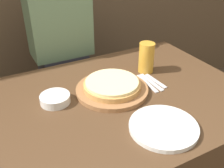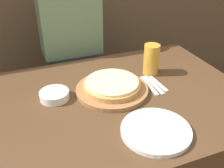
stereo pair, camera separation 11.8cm
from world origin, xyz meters
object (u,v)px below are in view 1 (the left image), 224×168
Objects in this scene: dinner_knife at (151,82)px; spoon at (156,81)px; dinner_plate at (164,127)px; fork at (147,83)px; pizza_on_board at (112,87)px; diner_person at (64,67)px; beer_glass at (146,56)px; side_bowl at (55,99)px.

dinner_knife and spoon have the same top height.
fork is at bearing 65.83° from dinner_plate.
pizza_on_board is 0.24× the size of diner_person.
dinner_plate is at bearing -116.04° from beer_glass.
side_bowl is 0.10× the size of diner_person.
pizza_on_board reaches higher than dinner_knife.
dinner_plate is 0.33m from fork.
pizza_on_board is at bearing 98.32° from dinner_plate.
diner_person reaches higher than dinner_knife.
spoon is (0.49, -0.06, -0.02)m from side_bowl.
beer_glass is 0.11× the size of diner_person.
pizza_on_board is 0.26m from side_bowl.
beer_glass is (0.25, 0.09, 0.06)m from pizza_on_board.
side_bowl is at bearing 172.54° from fork.
fork is 0.02m from dinner_knife.
spoon is at bearing -4.76° from pizza_on_board.
side_bowl is at bearing 172.94° from dinner_knife.
dinner_knife is at bearing -7.06° from side_bowl.
pizza_on_board is 0.32m from dinner_plate.
fork and dinner_knife have the same top height.
dinner_knife is 0.13× the size of diner_person.
beer_glass is 1.21× the size of side_bowl.
fork is 1.00× the size of dinner_knife.
side_bowl is 0.47m from dinner_knife.
diner_person is (-0.05, 0.55, -0.14)m from pizza_on_board.
beer_glass reaches higher than fork.
fork is (0.13, 0.30, -0.01)m from dinner_plate.
fork is at bearing 180.00° from dinner_knife.
side_bowl is at bearing -173.80° from beer_glass.
dinner_plate is (0.05, -0.32, -0.02)m from pizza_on_board.
spoon is at bearing -98.45° from beer_glass.
beer_glass is at bearing 81.55° from spoon.
fork is (0.18, -0.02, -0.02)m from pizza_on_board.
diner_person is at bearing 96.47° from dinner_plate.
side_bowl is 0.57m from diner_person.
fork is 1.18× the size of spoon.
dinner_knife is (0.46, -0.06, -0.02)m from side_bowl.
dinner_knife is at bearing 0.00° from fork.
fork is at bearing -120.76° from beer_glass.
dinner_plate is 0.34m from dinner_knife.
pizza_on_board is at bearing -84.60° from diner_person.
dinner_knife is (0.21, -0.02, -0.02)m from pizza_on_board.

